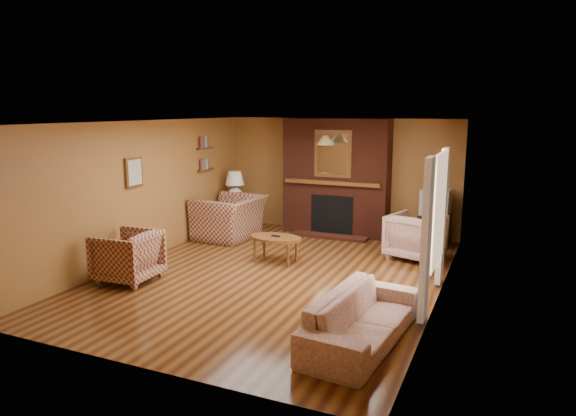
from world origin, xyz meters
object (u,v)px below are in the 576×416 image
at_px(floral_armchair, 416,236).
at_px(table_lamp, 235,185).
at_px(plaid_armchair, 127,256).
at_px(plaid_loveseat, 230,217).
at_px(coffee_table, 276,240).
at_px(floral_sofa, 362,318).
at_px(crt_tv, 436,202).
at_px(tv_stand, 434,230).
at_px(fireplace, 336,178).
at_px(side_table, 235,216).

height_order(floral_armchair, table_lamp, table_lamp).
bearing_deg(plaid_armchair, plaid_loveseat, 174.93).
bearing_deg(plaid_loveseat, floral_armchair, 92.23).
height_order(plaid_armchair, coffee_table, plaid_armchair).
bearing_deg(floral_sofa, floral_armchair, 6.18).
height_order(plaid_armchair, table_lamp, table_lamp).
bearing_deg(crt_tv, plaid_loveseat, -165.24).
distance_m(tv_stand, crt_tv, 0.55).
xyz_separation_m(coffee_table, table_lamp, (-1.81, 1.81, 0.58)).
bearing_deg(fireplace, tv_stand, -5.15).
xyz_separation_m(plaid_loveseat, floral_sofa, (3.75, -3.55, -0.14)).
bearing_deg(floral_armchair, floral_sofa, 107.16).
bearing_deg(plaid_armchair, floral_armchair, 124.74).
bearing_deg(plaid_loveseat, crt_tv, 106.42).
distance_m(plaid_loveseat, plaid_armchair, 2.93).
relative_size(plaid_loveseat, floral_armchair, 1.50).
bearing_deg(coffee_table, floral_armchair, 28.34).
bearing_deg(fireplace, table_lamp, -165.71).
bearing_deg(crt_tv, side_table, -175.26).
distance_m(table_lamp, tv_stand, 4.22).
distance_m(plaid_loveseat, coffee_table, 1.92).
height_order(coffee_table, table_lamp, table_lamp).
relative_size(plaid_loveseat, table_lamp, 1.95).
distance_m(floral_sofa, crt_tv, 4.61).
xyz_separation_m(plaid_armchair, side_table, (-0.15, 3.61, -0.09)).
bearing_deg(fireplace, crt_tv, -5.30).
bearing_deg(floral_armchair, table_lamp, 7.38).
bearing_deg(side_table, floral_sofa, -46.60).
height_order(tv_stand, crt_tv, crt_tv).
distance_m(floral_armchair, table_lamp, 4.06).
bearing_deg(side_table, plaid_armchair, -87.62).
bearing_deg(tv_stand, fireplace, 176.73).
xyz_separation_m(plaid_loveseat, plaid_armchair, (-0.10, -2.93, -0.04)).
bearing_deg(crt_tv, coffee_table, -137.40).
height_order(fireplace, coffee_table, fireplace).
bearing_deg(table_lamp, coffee_table, -45.09).
distance_m(plaid_loveseat, side_table, 0.74).
distance_m(fireplace, plaid_loveseat, 2.34).
xyz_separation_m(fireplace, tv_stand, (2.05, -0.18, -0.87)).
bearing_deg(plaid_armchair, tv_stand, 131.61).
relative_size(coffee_table, crt_tv, 1.71).
bearing_deg(tv_stand, plaid_armchair, -133.40).
xyz_separation_m(floral_armchair, side_table, (-3.97, 0.65, -0.10)).
xyz_separation_m(fireplace, side_table, (-2.10, -0.53, -0.88)).
distance_m(plaid_loveseat, tv_stand, 4.04).
relative_size(plaid_loveseat, plaid_armchair, 1.53).
distance_m(side_table, table_lamp, 0.68).
bearing_deg(coffee_table, table_lamp, 134.91).
relative_size(floral_sofa, side_table, 3.26).
bearing_deg(floral_sofa, fireplace, 27.39).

